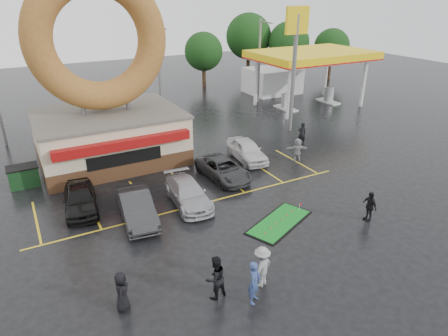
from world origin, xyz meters
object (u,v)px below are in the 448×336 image
dumpster (24,177)px  car_black (80,198)px  shell_sign (295,47)px  car_silver (188,193)px  putting_green (279,222)px  car_dgrey (136,207)px  streetlight_right (260,59)px  gas_station (294,68)px  streetlight_mid (159,70)px  car_grey (223,169)px  car_white (247,150)px  donut_shop (105,101)px  person_blue (255,282)px  person_cameraman (369,206)px

dumpster → car_black: bearing=-62.6°
shell_sign → car_silver: 17.32m
dumpster → putting_green: (11.98, -11.71, -0.62)m
shell_sign → dumpster: 23.19m
shell_sign → car_dgrey: shell_sign is taller
streetlight_right → car_black: size_ratio=2.02×
gas_station → shell_sign: (-7.00, -8.94, 3.68)m
streetlight_mid → car_grey: bearing=-94.5°
streetlight_mid → streetlight_right: same height
streetlight_right → car_grey: 21.11m
streetlight_right → car_grey: (-13.19, -15.96, -4.11)m
dumpster → car_white: bearing=-12.2°
donut_shop → car_silver: 10.15m
gas_station → person_blue: 33.96m
car_white → car_dgrey: bearing=-149.7°
streetlight_mid → car_dgrey: streetlight_mid is taller
donut_shop → streetlight_right: bearing=25.2°
gas_station → dumpster: gas_station is taller
streetlight_mid → car_grey: streetlight_mid is taller
shell_sign → car_black: shell_sign is taller
streetlight_mid → person_cameraman: streetlight_mid is taller
gas_station → car_white: size_ratio=3.00×
streetlight_mid → car_dgrey: size_ratio=1.89×
car_black → car_grey: size_ratio=0.92×
person_cameraman → dumpster: 21.52m
car_black → shell_sign: bearing=24.2°
gas_station → person_cameraman: bearing=-118.2°
donut_shop → streetlight_mid: size_ratio=1.50×
car_dgrey → putting_green: car_dgrey is taller
shell_sign → car_black: size_ratio=2.38×
streetlight_right → car_silver: (-16.73, -18.09, -4.09)m
donut_shop → car_white: donut_shop is taller
shell_sign → putting_green: (-10.19, -12.59, -7.34)m
streetlight_mid → dumpster: streetlight_mid is taller
streetlight_right → car_white: 17.68m
car_dgrey → car_silver: car_dgrey is taller
donut_shop → car_white: 10.87m
donut_shop → car_dgrey: (-0.97, -9.47, -3.68)m
car_white → donut_shop: bearing=156.6°
gas_station → shell_sign: bearing=-128.1°
gas_station → car_grey: gas_station is taller
shell_sign → person_cameraman: size_ratio=6.11×
car_black → car_white: size_ratio=0.98×
car_silver → putting_green: size_ratio=1.03×
donut_shop → car_white: (8.91, -5.01, -3.69)m
car_silver → putting_green: bearing=-46.5°
shell_sign → car_white: shell_sign is taller
dumpster → streetlight_mid: bearing=36.3°
streetlight_mid → donut_shop: bearing=-131.4°
car_black → person_cameraman: 16.40m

